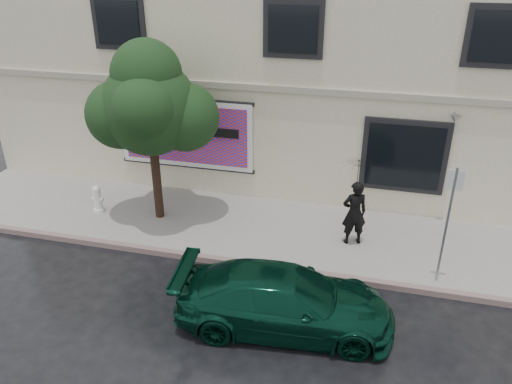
% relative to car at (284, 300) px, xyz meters
% --- Properties ---
extents(ground, '(90.00, 90.00, 0.00)m').
position_rel_car_xyz_m(ground, '(-0.94, 0.34, -0.65)').
color(ground, black).
rests_on(ground, ground).
extents(sidewalk, '(20.00, 3.50, 0.15)m').
position_rel_car_xyz_m(sidewalk, '(-0.94, 3.59, -0.57)').
color(sidewalk, '#9C9994').
rests_on(sidewalk, ground).
extents(curb, '(20.00, 0.18, 0.16)m').
position_rel_car_xyz_m(curb, '(-0.94, 1.84, -0.57)').
color(curb, slate).
rests_on(curb, ground).
extents(building, '(20.00, 8.12, 7.00)m').
position_rel_car_xyz_m(building, '(-0.94, 9.33, 2.85)').
color(building, beige).
rests_on(building, ground).
extents(billboard, '(4.30, 0.16, 2.20)m').
position_rel_car_xyz_m(billboard, '(-4.14, 5.26, 1.40)').
color(billboard, white).
rests_on(billboard, ground).
extents(car, '(4.63, 2.40, 1.30)m').
position_rel_car_xyz_m(car, '(0.00, 0.00, 0.00)').
color(car, '#083021').
rests_on(car, ground).
extents(pedestrian, '(0.75, 0.62, 1.76)m').
position_rel_car_xyz_m(pedestrian, '(1.13, 3.40, 0.38)').
color(pedestrian, black).
rests_on(pedestrian, sidewalk).
extents(umbrella, '(1.19, 1.19, 0.69)m').
position_rel_car_xyz_m(umbrella, '(1.13, 3.40, 1.60)').
color(umbrella, black).
rests_on(umbrella, pedestrian).
extents(street_tree, '(2.52, 2.52, 4.48)m').
position_rel_car_xyz_m(street_tree, '(-4.34, 3.49, 2.70)').
color(street_tree, '#301E15').
rests_on(street_tree, sidewalk).
extents(fire_hydrant, '(0.33, 0.31, 0.81)m').
position_rel_car_xyz_m(fire_hydrant, '(-6.20, 3.34, -0.11)').
color(fire_hydrant, white).
rests_on(fire_hydrant, sidewalk).
extents(sign_pole, '(0.35, 0.06, 2.85)m').
position_rel_car_xyz_m(sign_pole, '(3.17, 2.20, 1.19)').
color(sign_pole, '#989CA0').
rests_on(sign_pole, sidewalk).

